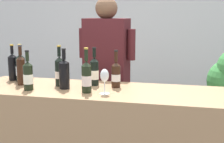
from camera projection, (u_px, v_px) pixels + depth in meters
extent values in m
cube|color=silver|center=(142.00, 25.00, 4.93)|extent=(8.00, 0.10, 2.80)
cylinder|color=black|center=(28.00, 78.00, 2.48)|extent=(0.08, 0.08, 0.20)
cone|color=black|center=(27.00, 63.00, 2.46)|extent=(0.08, 0.08, 0.03)
cylinder|color=black|center=(27.00, 57.00, 2.45)|extent=(0.03, 0.03, 0.08)
cylinder|color=black|center=(27.00, 51.00, 2.45)|extent=(0.03, 0.03, 0.01)
cylinder|color=white|center=(28.00, 79.00, 2.49)|extent=(0.08, 0.08, 0.08)
cylinder|color=black|center=(64.00, 76.00, 2.53)|extent=(0.08, 0.08, 0.21)
cone|color=black|center=(64.00, 61.00, 2.50)|extent=(0.08, 0.08, 0.03)
cylinder|color=black|center=(64.00, 55.00, 2.49)|extent=(0.03, 0.03, 0.08)
cylinder|color=black|center=(64.00, 49.00, 2.49)|extent=(0.03, 0.03, 0.01)
cylinder|color=black|center=(21.00, 72.00, 2.66)|extent=(0.07, 0.07, 0.22)
cone|color=black|center=(20.00, 57.00, 2.64)|extent=(0.07, 0.07, 0.03)
cylinder|color=black|center=(20.00, 51.00, 2.63)|extent=(0.03, 0.03, 0.07)
cylinder|color=#333338|center=(20.00, 46.00, 2.62)|extent=(0.03, 0.03, 0.01)
cylinder|color=black|center=(94.00, 73.00, 2.64)|extent=(0.07, 0.07, 0.20)
cone|color=black|center=(94.00, 59.00, 2.62)|extent=(0.07, 0.07, 0.04)
cylinder|color=black|center=(94.00, 53.00, 2.61)|extent=(0.03, 0.03, 0.07)
cylinder|color=black|center=(94.00, 48.00, 2.60)|extent=(0.03, 0.03, 0.01)
cylinder|color=white|center=(94.00, 75.00, 2.65)|extent=(0.07, 0.07, 0.08)
cylinder|color=black|center=(116.00, 77.00, 2.57)|extent=(0.07, 0.07, 0.18)
cone|color=black|center=(116.00, 64.00, 2.55)|extent=(0.07, 0.07, 0.03)
cylinder|color=black|center=(116.00, 57.00, 2.54)|extent=(0.03, 0.03, 0.08)
cylinder|color=black|center=(116.00, 51.00, 2.53)|extent=(0.03, 0.03, 0.01)
cylinder|color=silver|center=(116.00, 78.00, 2.57)|extent=(0.07, 0.07, 0.06)
cylinder|color=black|center=(21.00, 70.00, 2.80)|extent=(0.08, 0.08, 0.21)
cone|color=black|center=(20.00, 56.00, 2.78)|extent=(0.08, 0.08, 0.03)
cylinder|color=black|center=(20.00, 50.00, 2.77)|extent=(0.03, 0.03, 0.08)
cylinder|color=#B79333|center=(19.00, 45.00, 2.76)|extent=(0.03, 0.03, 0.01)
cylinder|color=silver|center=(21.00, 71.00, 2.80)|extent=(0.08, 0.08, 0.08)
cylinder|color=black|center=(13.00, 69.00, 2.85)|extent=(0.08, 0.08, 0.21)
cone|color=black|center=(12.00, 55.00, 2.83)|extent=(0.08, 0.08, 0.03)
cylinder|color=black|center=(12.00, 50.00, 2.82)|extent=(0.03, 0.03, 0.07)
cylinder|color=#B79333|center=(12.00, 45.00, 2.81)|extent=(0.03, 0.03, 0.01)
cylinder|color=black|center=(60.00, 73.00, 2.63)|extent=(0.07, 0.07, 0.21)
cone|color=black|center=(59.00, 59.00, 2.60)|extent=(0.07, 0.07, 0.04)
cylinder|color=black|center=(59.00, 52.00, 2.59)|extent=(0.03, 0.03, 0.08)
cylinder|color=#B79333|center=(59.00, 46.00, 2.58)|extent=(0.03, 0.03, 0.01)
cylinder|color=silver|center=(60.00, 75.00, 2.63)|extent=(0.08, 0.08, 0.06)
cylinder|color=black|center=(87.00, 79.00, 2.40)|extent=(0.07, 0.07, 0.21)
cone|color=black|center=(86.00, 64.00, 2.38)|extent=(0.07, 0.07, 0.04)
cylinder|color=black|center=(86.00, 55.00, 2.37)|extent=(0.03, 0.03, 0.09)
cylinder|color=#B79333|center=(86.00, 48.00, 2.36)|extent=(0.03, 0.03, 0.01)
cylinder|color=silver|center=(87.00, 81.00, 2.41)|extent=(0.08, 0.08, 0.08)
cylinder|color=silver|center=(105.00, 94.00, 2.38)|extent=(0.07, 0.07, 0.00)
cylinder|color=silver|center=(105.00, 87.00, 2.37)|extent=(0.01, 0.01, 0.09)
ellipsoid|color=silver|center=(105.00, 75.00, 2.35)|extent=(0.07, 0.07, 0.10)
ellipsoid|color=maroon|center=(105.00, 78.00, 2.35)|extent=(0.05, 0.05, 0.03)
cube|color=black|center=(107.00, 125.00, 3.25)|extent=(0.41, 0.28, 0.88)
cube|color=#47191E|center=(107.00, 52.00, 3.11)|extent=(0.45, 0.28, 0.65)
sphere|color=brown|center=(106.00, 8.00, 3.03)|extent=(0.22, 0.22, 0.22)
cylinder|color=#47191E|center=(131.00, 45.00, 3.01)|extent=(0.08, 0.08, 0.30)
cylinder|color=#47191E|center=(83.00, 43.00, 3.18)|extent=(0.08, 0.08, 0.30)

